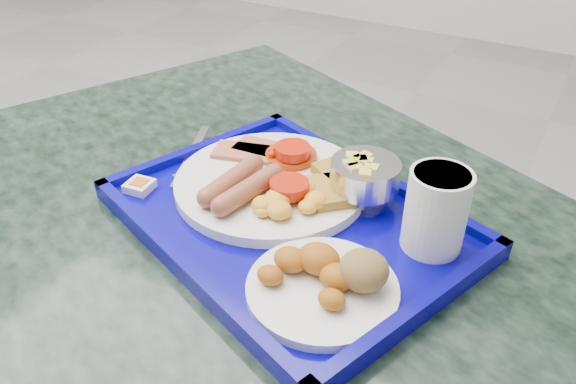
# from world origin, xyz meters

# --- Properties ---
(floor) EXTENTS (6.00, 6.00, 0.00)m
(floor) POSITION_xyz_m (0.00, 0.00, 0.00)
(floor) COLOR gray
(floor) RESTS_ON ground
(table) EXTENTS (1.45, 1.25, 0.76)m
(table) POSITION_xyz_m (1.11, -0.22, 0.57)
(table) COLOR slate
(table) RESTS_ON floor
(tray) EXTENTS (0.55, 0.48, 0.03)m
(tray) POSITION_xyz_m (1.13, -0.19, 0.77)
(tray) COLOR #06038B
(tray) RESTS_ON table
(main_plate) EXTENTS (0.28, 0.28, 0.04)m
(main_plate) POSITION_xyz_m (1.08, -0.14, 0.79)
(main_plate) COLOR white
(main_plate) RESTS_ON tray
(bread_plate) EXTENTS (0.17, 0.17, 0.06)m
(bread_plate) POSITION_xyz_m (1.24, -0.29, 0.79)
(bread_plate) COLOR white
(bread_plate) RESTS_ON tray
(fruit_bowl) EXTENTS (0.10, 0.10, 0.07)m
(fruit_bowl) POSITION_xyz_m (1.20, -0.11, 0.82)
(fruit_bowl) COLOR #BDBDBF
(fruit_bowl) RESTS_ON tray
(juice_cup) EXTENTS (0.08, 0.08, 0.11)m
(juice_cup) POSITION_xyz_m (1.31, -0.15, 0.83)
(juice_cup) COLOR silver
(juice_cup) RESTS_ON tray
(spoon) EXTENTS (0.05, 0.15, 0.01)m
(spoon) POSITION_xyz_m (0.93, -0.08, 0.78)
(spoon) COLOR #BDBDBF
(spoon) RESTS_ON tray
(knife) EXTENTS (0.08, 0.18, 0.00)m
(knife) POSITION_xyz_m (0.92, -0.12, 0.78)
(knife) COLOR #BDBDBF
(knife) RESTS_ON tray
(jam_packet) EXTENTS (0.04, 0.04, 0.01)m
(jam_packet) POSITION_xyz_m (0.91, -0.24, 0.78)
(jam_packet) COLOR white
(jam_packet) RESTS_ON tray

